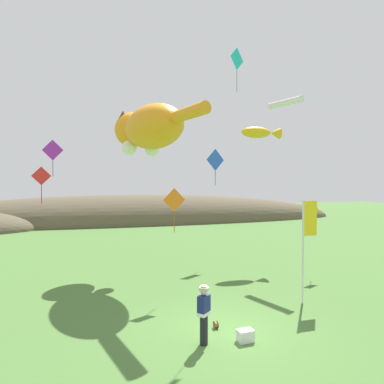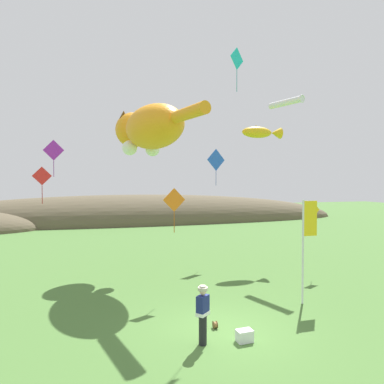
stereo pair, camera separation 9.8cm
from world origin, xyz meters
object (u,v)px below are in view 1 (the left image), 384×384
picnic_cooler (245,336)px  kite_diamond_blue (215,160)px  kite_spool (216,325)px  kite_giant_cat (148,129)px  kite_diamond_violet (53,150)px  kite_diamond_gold (312,210)px  kite_diamond_red (41,176)px  kite_fish_windsock (260,132)px  festival_attendant (204,313)px  kite_tube_streamer (285,103)px  kite_diamond_orange (174,200)px  kite_diamond_teal (237,59)px  festival_banner_pole (306,235)px

picnic_cooler → kite_diamond_blue: (2.84, 10.71, 6.03)m
kite_spool → kite_giant_cat: bearing=98.3°
kite_diamond_violet → kite_diamond_gold: size_ratio=1.13×
kite_diamond_red → kite_diamond_gold: bearing=-9.6°
kite_spool → kite_diamond_violet: size_ratio=0.12×
kite_fish_windsock → kite_diamond_blue: bearing=167.5°
festival_attendant → kite_tube_streamer: bearing=46.7°
picnic_cooler → kite_diamond_orange: bearing=102.9°
kite_spool → kite_diamond_gold: size_ratio=0.14×
kite_diamond_blue → kite_diamond_teal: size_ratio=1.24×
kite_diamond_teal → kite_diamond_orange: (-2.50, 0.89, -5.92)m
festival_banner_pole → kite_tube_streamer: bearing=67.2°
picnic_cooler → kite_diamond_blue: bearing=75.2°
kite_diamond_gold → kite_diamond_orange: bearing=-171.0°
festival_attendant → kite_fish_windsock: (6.88, 9.94, 6.99)m
picnic_cooler → kite_fish_windsock: (5.60, 10.10, 7.76)m
festival_attendant → kite_diamond_teal: (2.66, 3.82, 9.03)m
kite_spool → kite_tube_streamer: (6.60, 6.80, 9.23)m
festival_attendant → picnic_cooler: size_ratio=3.46×
kite_tube_streamer → picnic_cooler: bearing=-127.4°
festival_banner_pole → kite_diamond_violet: (-10.34, 8.34, 3.86)m
kite_tube_streamer → kite_diamond_violet: bearing=167.5°
kite_giant_cat → kite_diamond_orange: (0.53, -3.80, -3.60)m
festival_attendant → kite_diamond_orange: size_ratio=0.92×
festival_banner_pole → kite_diamond_teal: size_ratio=2.26×
kite_spool → festival_attendant: bearing=-126.9°
kite_diamond_red → kite_diamond_teal: size_ratio=0.98×
kite_diamond_gold → picnic_cooler: bearing=-137.2°
festival_attendant → kite_spool: festival_attendant is taller
kite_diamond_teal → kite_spool: bearing=-124.2°
kite_fish_windsock → kite_diamond_gold: kite_fish_windsock is taller
kite_diamond_blue → kite_diamond_teal: bearing=-102.2°
kite_fish_windsock → kite_diamond_blue: size_ratio=1.16×
kite_diamond_blue → kite_diamond_gold: kite_diamond_blue is taller
kite_fish_windsock → kite_diamond_teal: (-4.21, -6.12, 2.04)m
kite_fish_windsock → festival_banner_pole: bearing=-103.7°
kite_diamond_red → kite_diamond_orange: kite_diamond_red is taller
kite_spool → kite_diamond_gold: kite_diamond_gold is taller
kite_tube_streamer → kite_diamond_blue: 5.29m
festival_attendant → kite_diamond_red: kite_diamond_red is taller
festival_attendant → kite_diamond_blue: bearing=68.7°
kite_diamond_blue → kite_diamond_violet: size_ratio=1.11×
kite_fish_windsock → kite_diamond_orange: (-6.71, -5.23, -3.89)m
kite_giant_cat → kite_diamond_teal: (3.03, -4.68, 2.33)m
kite_giant_cat → kite_diamond_orange: kite_giant_cat is taller
festival_attendant → kite_diamond_gold: kite_diamond_gold is taller
kite_giant_cat → kite_diamond_red: bearing=-176.8°
kite_diamond_blue → kite_diamond_orange: kite_diamond_blue is taller
kite_diamond_teal → picnic_cooler: bearing=-109.2°
kite_diamond_violet → kite_diamond_orange: kite_diamond_violet is taller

